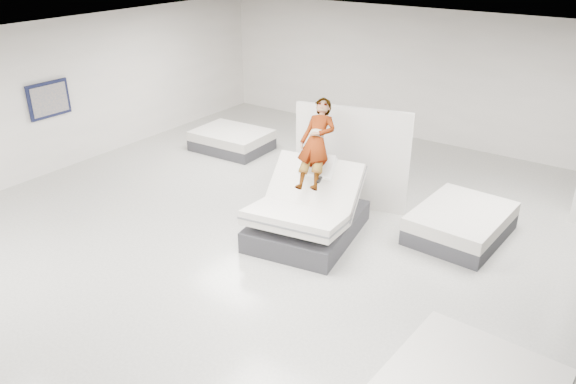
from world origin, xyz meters
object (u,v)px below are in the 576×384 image
object	(u,v)px
flat_bed_left_far	(232,140)
flat_bed_right_far	(461,223)
person	(316,160)
wall_poster	(49,100)
divider_panel	(351,158)
hero_bed	(307,215)
remote	(319,180)

from	to	relation	value
flat_bed_left_far	flat_bed_right_far	bearing A→B (deg)	-9.55
person	flat_bed_left_far	distance (m)	4.49
flat_bed_left_far	wall_poster	bearing A→B (deg)	-125.93
divider_panel	person	bearing A→B (deg)	-108.06
hero_bed	remote	bearing A→B (deg)	5.56
hero_bed	divider_panel	bearing A→B (deg)	89.38
hero_bed	person	xyz separation A→B (m)	(-0.06, 0.33, 0.89)
hero_bed	flat_bed_right_far	xyz separation A→B (m)	(2.18, 1.52, -0.15)
divider_panel	flat_bed_left_far	world-z (taller)	divider_panel
remote	flat_bed_left_far	bearing A→B (deg)	138.55
remote	divider_panel	distance (m)	1.46
hero_bed	divider_panel	xyz separation A→B (m)	(0.02, 1.46, 0.57)
person	remote	distance (m)	0.45
divider_panel	wall_poster	bearing A→B (deg)	-175.60
hero_bed	flat_bed_left_far	world-z (taller)	hero_bed
hero_bed	flat_bed_left_far	xyz separation A→B (m)	(-3.82, 2.53, -0.17)
remote	wall_poster	xyz separation A→B (m)	(-6.33, -0.65, 0.49)
hero_bed	person	bearing A→B (deg)	99.64
person	divider_panel	xyz separation A→B (m)	(0.07, 1.13, -0.32)
remote	wall_poster	bearing A→B (deg)	176.20
person	wall_poster	distance (m)	6.13
person	wall_poster	world-z (taller)	wall_poster
divider_panel	flat_bed_right_far	distance (m)	2.28
remote	flat_bed_left_far	world-z (taller)	remote
remote	flat_bed_right_far	size ratio (longest dim) A/B	0.07
divider_panel	wall_poster	world-z (taller)	wall_poster
flat_bed_right_far	flat_bed_left_far	distance (m)	6.08
remote	flat_bed_left_far	xyz separation A→B (m)	(-4.04, 2.51, -0.88)
hero_bed	person	world-z (taller)	person
person	divider_panel	world-z (taller)	divider_panel
hero_bed	remote	size ratio (longest dim) A/B	16.62
flat_bed_left_far	wall_poster	xyz separation A→B (m)	(-2.29, -3.15, 1.36)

